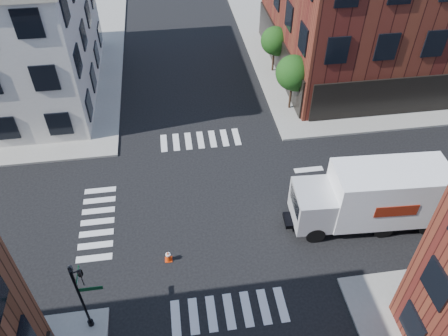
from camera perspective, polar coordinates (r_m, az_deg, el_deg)
ground at (r=27.28m, az=-1.56°, el=-5.44°), size 120.00×120.00×0.00m
sidewalk_ne at (r=49.70m, az=20.86°, el=15.72°), size 30.00×30.00×0.15m
tree_near at (r=34.30m, az=9.11°, el=11.98°), size 2.69×2.69×4.49m
tree_far at (r=39.52m, az=6.73°, el=16.01°), size 2.43×2.43×4.07m
signal_pole at (r=21.39m, az=-18.16°, el=-15.07°), size 1.29×1.24×4.60m
box_truck at (r=26.52m, az=18.88°, el=-3.55°), size 9.12×3.18×4.07m
traffic_cone at (r=24.79m, az=-7.31°, el=-11.32°), size 0.41×0.41×0.74m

